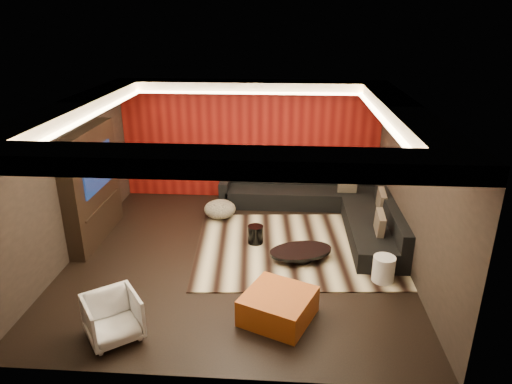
# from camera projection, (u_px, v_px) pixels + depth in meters

# --- Properties ---
(floor) EXTENTS (6.00, 6.00, 0.02)m
(floor) POSITION_uv_depth(u_px,v_px,m) (238.00, 257.00, 8.39)
(floor) COLOR black
(floor) RESTS_ON ground
(ceiling) EXTENTS (6.00, 6.00, 0.02)m
(ceiling) POSITION_uv_depth(u_px,v_px,m) (235.00, 104.00, 7.35)
(ceiling) COLOR silver
(ceiling) RESTS_ON ground
(wall_back) EXTENTS (6.00, 0.02, 2.80)m
(wall_back) POSITION_uv_depth(u_px,v_px,m) (250.00, 140.00, 10.66)
(wall_back) COLOR black
(wall_back) RESTS_ON ground
(wall_left) EXTENTS (0.02, 6.00, 2.80)m
(wall_left) POSITION_uv_depth(u_px,v_px,m) (67.00, 181.00, 8.06)
(wall_left) COLOR black
(wall_left) RESTS_ON ground
(wall_right) EXTENTS (0.02, 6.00, 2.80)m
(wall_right) POSITION_uv_depth(u_px,v_px,m) (414.00, 190.00, 7.68)
(wall_right) COLOR black
(wall_right) RESTS_ON ground
(red_feature_wall) EXTENTS (5.98, 0.05, 2.78)m
(red_feature_wall) POSITION_uv_depth(u_px,v_px,m) (250.00, 141.00, 10.63)
(red_feature_wall) COLOR #6B0C0A
(red_feature_wall) RESTS_ON ground
(soffit_back) EXTENTS (6.00, 0.60, 0.22)m
(soffit_back) POSITION_uv_depth(u_px,v_px,m) (249.00, 86.00, 9.90)
(soffit_back) COLOR silver
(soffit_back) RESTS_ON ground
(soffit_front) EXTENTS (6.00, 0.60, 0.22)m
(soffit_front) POSITION_uv_depth(u_px,v_px,m) (207.00, 162.00, 4.89)
(soffit_front) COLOR silver
(soffit_front) RESTS_ON ground
(soffit_left) EXTENTS (0.60, 4.80, 0.22)m
(soffit_left) POSITION_uv_depth(u_px,v_px,m) (74.00, 109.00, 7.57)
(soffit_left) COLOR silver
(soffit_left) RESTS_ON ground
(soffit_right) EXTENTS (0.60, 4.80, 0.22)m
(soffit_right) POSITION_uv_depth(u_px,v_px,m) (404.00, 113.00, 7.23)
(soffit_right) COLOR silver
(soffit_right) RESTS_ON ground
(cove_back) EXTENTS (4.80, 0.08, 0.04)m
(cove_back) POSITION_uv_depth(u_px,v_px,m) (248.00, 93.00, 9.62)
(cove_back) COLOR #FFD899
(cove_back) RESTS_ON ground
(cove_front) EXTENTS (4.80, 0.08, 0.04)m
(cove_front) POSITION_uv_depth(u_px,v_px,m) (212.00, 160.00, 5.24)
(cove_front) COLOR #FFD899
(cove_front) RESTS_ON ground
(cove_left) EXTENTS (0.08, 4.80, 0.04)m
(cove_left) POSITION_uv_depth(u_px,v_px,m) (94.00, 115.00, 7.58)
(cove_left) COLOR #FFD899
(cove_left) RESTS_ON ground
(cove_right) EXTENTS (0.08, 4.80, 0.04)m
(cove_right) POSITION_uv_depth(u_px,v_px,m) (382.00, 119.00, 7.28)
(cove_right) COLOR #FFD899
(cove_right) RESTS_ON ground
(tv_surround) EXTENTS (0.30, 2.00, 2.20)m
(tv_surround) POSITION_uv_depth(u_px,v_px,m) (92.00, 185.00, 8.72)
(tv_surround) COLOR black
(tv_surround) RESTS_ON ground
(tv_screen) EXTENTS (0.04, 1.30, 0.80)m
(tv_screen) POSITION_uv_depth(u_px,v_px,m) (98.00, 168.00, 8.58)
(tv_screen) COLOR black
(tv_screen) RESTS_ON ground
(tv_shelf) EXTENTS (0.04, 1.60, 0.04)m
(tv_shelf) POSITION_uv_depth(u_px,v_px,m) (103.00, 205.00, 8.85)
(tv_shelf) COLOR black
(tv_shelf) RESTS_ON ground
(rug) EXTENTS (4.21, 3.29, 0.02)m
(rug) POSITION_uv_depth(u_px,v_px,m) (302.00, 247.00, 8.69)
(rug) COLOR beige
(rug) RESTS_ON floor
(coffee_table) EXTENTS (1.46, 1.46, 0.19)m
(coffee_table) POSITION_uv_depth(u_px,v_px,m) (301.00, 254.00, 8.22)
(coffee_table) COLOR black
(coffee_table) RESTS_ON rug
(drum_stool) EXTENTS (0.39, 0.39, 0.35)m
(drum_stool) POSITION_uv_depth(u_px,v_px,m) (256.00, 234.00, 8.78)
(drum_stool) COLOR black
(drum_stool) RESTS_ON rug
(striped_pouf) EXTENTS (0.90, 0.90, 0.38)m
(striped_pouf) POSITION_uv_depth(u_px,v_px,m) (220.00, 209.00, 9.88)
(striped_pouf) COLOR beige
(striped_pouf) RESTS_ON rug
(white_side_table) EXTENTS (0.42, 0.42, 0.46)m
(white_side_table) POSITION_uv_depth(u_px,v_px,m) (383.00, 269.00, 7.53)
(white_side_table) COLOR white
(white_side_table) RESTS_ON floor
(orange_ottoman) EXTENTS (1.22, 1.22, 0.41)m
(orange_ottoman) POSITION_uv_depth(u_px,v_px,m) (278.00, 306.00, 6.62)
(orange_ottoman) COLOR #A04014
(orange_ottoman) RESTS_ON floor
(armchair) EXTENTS (0.97, 0.97, 0.64)m
(armchair) POSITION_uv_depth(u_px,v_px,m) (113.00, 317.00, 6.19)
(armchair) COLOR white
(armchair) RESTS_ON floor
(sectional_sofa) EXTENTS (3.65, 3.50, 0.75)m
(sectional_sofa) POSITION_uv_depth(u_px,v_px,m) (326.00, 206.00, 9.91)
(sectional_sofa) COLOR black
(sectional_sofa) RESTS_ON floor
(throw_pillows) EXTENTS (0.84, 2.40, 0.50)m
(throw_pillows) POSITION_uv_depth(u_px,v_px,m) (368.00, 201.00, 9.24)
(throw_pillows) COLOR tan
(throw_pillows) RESTS_ON sectional_sofa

